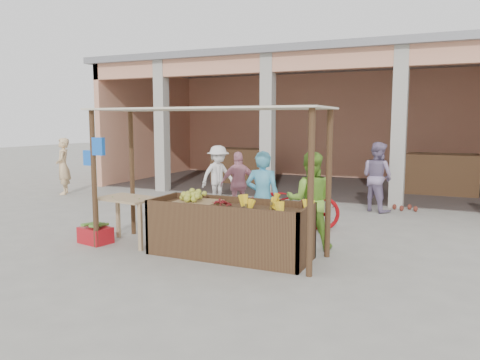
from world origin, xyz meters
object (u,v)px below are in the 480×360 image
at_px(red_crate, 96,235).
at_px(vendor_blue, 263,195).
at_px(vendor_green, 310,198).
at_px(fruit_stall, 230,232).
at_px(side_table, 128,205).
at_px(motorcycle, 289,203).

bearing_deg(red_crate, vendor_blue, 34.04).
height_order(vendor_blue, vendor_green, vendor_blue).
height_order(red_crate, vendor_blue, vendor_blue).
relative_size(red_crate, vendor_green, 0.32).
xyz_separation_m(fruit_stall, vendor_green, (1.04, 0.99, 0.47)).
xyz_separation_m(side_table, motorcycle, (2.29, 2.14, -0.15)).
distance_m(side_table, vendor_green, 3.19).
relative_size(vendor_green, motorcycle, 0.83).
bearing_deg(fruit_stall, motorcycle, 81.44).
height_order(side_table, vendor_green, vendor_green).
bearing_deg(fruit_stall, vendor_green, 43.67).
distance_m(vendor_blue, vendor_green, 0.83).
bearing_deg(vendor_blue, vendor_green, 179.45).
distance_m(side_table, red_crate, 0.83).
bearing_deg(vendor_green, red_crate, 4.48).
distance_m(red_crate, motorcycle, 3.72).
xyz_separation_m(side_table, red_crate, (-0.58, -0.21, -0.55)).
xyz_separation_m(fruit_stall, vendor_blue, (0.22, 0.89, 0.49)).
height_order(side_table, vendor_blue, vendor_blue).
xyz_separation_m(vendor_green, motorcycle, (-0.73, 1.10, -0.32)).
xyz_separation_m(side_table, vendor_green, (3.01, 1.03, 0.18)).
xyz_separation_m(red_crate, vendor_blue, (2.76, 1.14, 0.74)).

